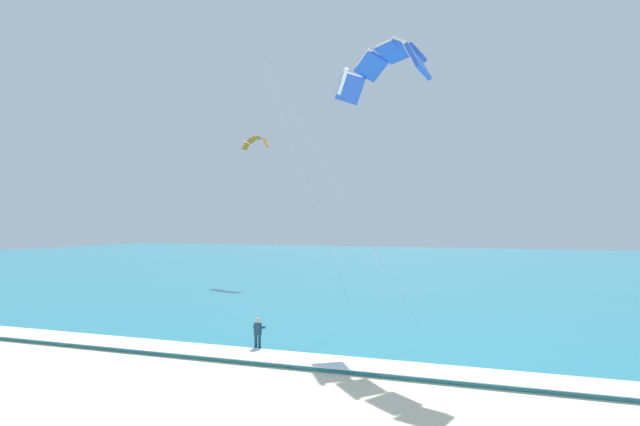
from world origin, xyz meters
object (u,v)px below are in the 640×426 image
object	(u,v)px
kitesurfer	(258,333)
kite_primary	(386,64)
surfboard	(258,351)
kite_distant	(256,141)

from	to	relation	value
kitesurfer	kite_primary	xyz separation A→B (m)	(5.08, 5.94, 14.54)
surfboard	kitesurfer	distance (m)	0.91
surfboard	kite_distant	xyz separation A→B (m)	(-15.60, 30.49, 15.51)
kite_primary	kite_distant	size ratio (longest dim) A/B	3.94
kite_primary	surfboard	bearing A→B (deg)	-130.49
kite_distant	surfboard	bearing A→B (deg)	-62.91
kitesurfer	surfboard	bearing A→B (deg)	-88.23
surfboard	kitesurfer	xyz separation A→B (m)	(-0.00, 0.02, 0.91)
surfboard	kite_primary	world-z (taller)	kite_primary
surfboard	kite_primary	bearing A→B (deg)	49.51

